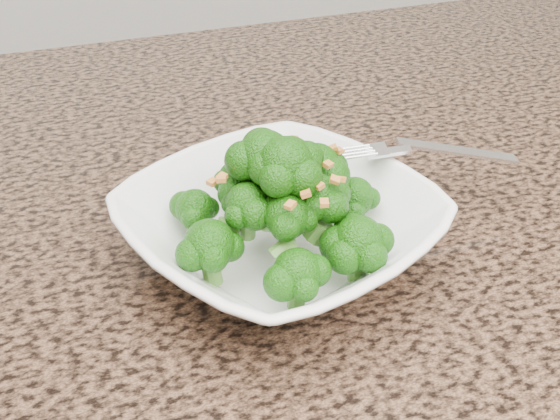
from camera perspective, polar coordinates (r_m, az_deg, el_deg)
name	(u,v)px	position (r m, az deg, el deg)	size (l,w,h in m)	color
granite_counter	(163,258)	(0.64, -9.50, -3.88)	(1.64, 1.04, 0.03)	brown
bowl	(280,230)	(0.58, 0.00, -1.60)	(0.25, 0.25, 0.06)	white
broccoli_pile	(280,159)	(0.55, 0.00, 4.19)	(0.22, 0.22, 0.08)	#195E0A
garlic_topping	(280,111)	(0.53, 0.00, 8.01)	(0.13, 0.13, 0.01)	orange
fork	(402,150)	(0.63, 9.88, 4.82)	(0.19, 0.03, 0.01)	silver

